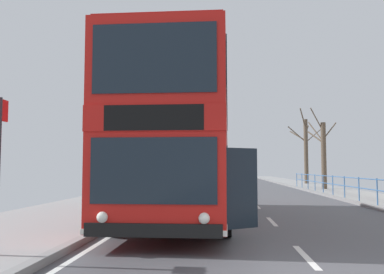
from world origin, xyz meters
The scene contains 4 objects.
double_decker_bus_main centered at (-2.55, 7.75, 2.32)m, with size 3.28×10.87×4.43m.
pedestrian_railing_far_kerb centered at (4.45, 14.61, 0.83)m, with size 0.05×27.33×1.01m.
bare_tree_far_00 centered at (5.57, 24.31, 2.56)m, with size 1.80×1.78×5.55m.
bare_tree_far_01 centered at (6.43, 34.53, 3.36)m, with size 3.26×3.20×6.85m.
Camera 1 is at (-1.47, -4.91, 1.53)m, focal length 39.17 mm.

